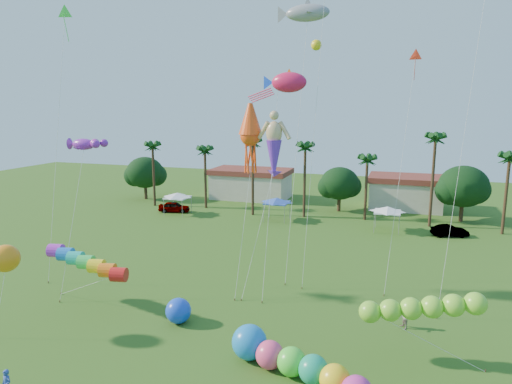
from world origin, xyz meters
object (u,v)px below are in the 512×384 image
(caterpillar_inflatable, at_px, (302,367))
(car_a, at_px, (174,207))
(spectator_b, at_px, (404,317))
(car_b, at_px, (450,231))
(blue_ball, at_px, (178,311))

(caterpillar_inflatable, bearing_deg, car_a, 149.80)
(spectator_b, xyz_separation_m, caterpillar_inflatable, (-5.26, -8.10, 0.07))
(car_a, xyz_separation_m, spectator_b, (31.31, -25.99, 0.07))
(car_b, relative_size, caterpillar_inflatable, 0.41)
(car_b, bearing_deg, spectator_b, 152.38)
(car_a, height_order, blue_ball, blue_ball)
(blue_ball, bearing_deg, spectator_b, 15.15)
(car_a, distance_m, blue_ball, 34.22)
(car_b, relative_size, spectator_b, 2.50)
(car_b, xyz_separation_m, caterpillar_inflatable, (-10.09, -33.01, 0.21))
(car_b, relative_size, blue_ball, 2.29)
(spectator_b, bearing_deg, caterpillar_inflatable, -63.48)
(car_b, bearing_deg, blue_ball, 129.10)
(car_a, height_order, car_b, car_a)
(spectator_b, relative_size, caterpillar_inflatable, 0.16)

